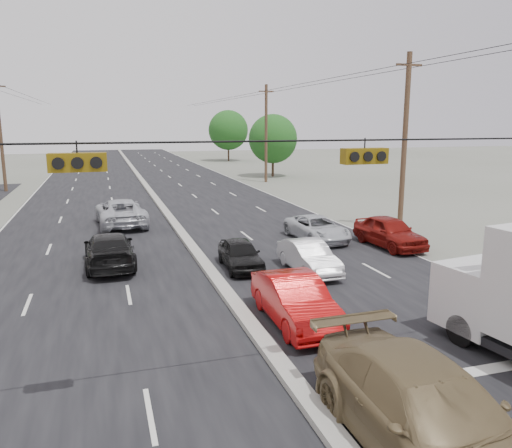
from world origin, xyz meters
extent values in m
plane|color=#606356|center=(0.00, 0.00, 0.00)|extent=(200.00, 200.00, 0.00)
cube|color=black|center=(0.00, 30.00, 0.00)|extent=(20.00, 160.00, 0.02)
cube|color=gray|center=(0.00, 30.00, 0.10)|extent=(0.50, 160.00, 0.20)
cylinder|color=#422D1E|center=(-12.50, 40.00, 5.00)|extent=(0.30, 0.30, 10.00)
cylinder|color=#422D1E|center=(12.50, 15.00, 5.00)|extent=(0.30, 0.30, 10.00)
cube|color=#422D1E|center=(12.50, 15.00, 9.30)|extent=(1.60, 0.12, 0.12)
cylinder|color=#422D1E|center=(12.50, 40.00, 5.00)|extent=(0.30, 0.30, 10.00)
cube|color=#422D1E|center=(12.50, 40.00, 9.30)|extent=(1.60, 0.12, 0.12)
cylinder|color=black|center=(0.00, 0.00, 5.80)|extent=(25.00, 0.04, 0.04)
cube|color=#72590C|center=(-4.50, 0.00, 5.45)|extent=(1.05, 0.30, 0.35)
cube|color=#72590C|center=(1.50, 0.00, 5.45)|extent=(1.05, 0.30, 0.35)
cylinder|color=#382619|center=(15.00, 45.00, 1.26)|extent=(0.28, 0.28, 2.52)
sphere|color=#16551A|center=(15.00, 45.00, 4.34)|extent=(5.60, 5.60, 5.60)
cylinder|color=#382619|center=(16.00, 70.00, 1.44)|extent=(0.28, 0.28, 2.88)
sphere|color=#16551A|center=(16.00, 70.00, 4.96)|extent=(6.40, 6.40, 6.40)
cube|color=silver|center=(6.35, 1.30, 1.26)|extent=(2.66, 2.23, 1.82)
cylinder|color=black|center=(5.33, 0.90, 0.45)|extent=(0.42, 0.94, 0.91)
imported|color=brown|center=(1.40, -2.90, 0.88)|extent=(2.54, 6.10, 1.76)
imported|color=#B00A0B|center=(1.43, 3.76, 0.75)|extent=(1.62, 4.57, 1.50)
imported|color=black|center=(1.40, 10.03, 0.63)|extent=(1.63, 3.75, 1.26)
imported|color=silver|center=(3.98, 8.67, 0.66)|extent=(1.46, 4.01, 1.31)
imported|color=#B9BDC2|center=(6.70, 13.89, 0.64)|extent=(2.44, 4.74, 1.28)
imported|color=maroon|center=(9.58, 11.48, 0.77)|extent=(2.10, 4.65, 1.55)
imported|color=black|center=(-3.96, 12.05, 0.74)|extent=(2.17, 5.13, 1.48)
imported|color=#B5B8BE|center=(-3.12, 21.01, 0.82)|extent=(3.08, 6.03, 1.63)
camera|label=1|loc=(-4.09, -9.90, 6.18)|focal=35.00mm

